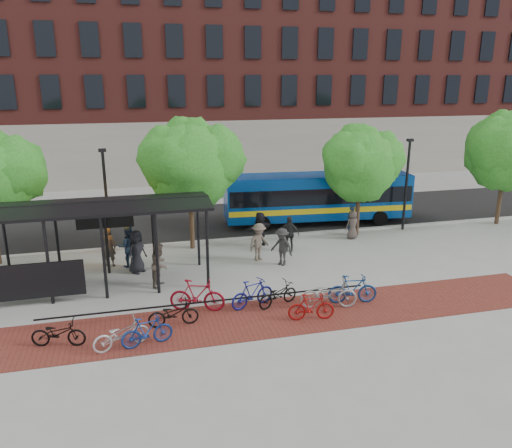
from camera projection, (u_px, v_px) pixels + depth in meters
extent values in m
plane|color=#9E9E99|center=(267.00, 266.00, 22.92)|extent=(160.00, 160.00, 0.00)
cube|color=black|center=(232.00, 219.00, 30.36)|extent=(160.00, 8.00, 0.01)
cube|color=#B7B7B2|center=(247.00, 238.00, 26.62)|extent=(160.00, 0.25, 0.12)
cube|color=maroon|center=(250.00, 320.00, 17.80)|extent=(24.00, 3.00, 0.01)
cube|color=black|center=(210.00, 313.00, 18.33)|extent=(12.00, 0.05, 0.95)
cube|color=maroon|center=(297.00, 58.00, 46.62)|extent=(55.00, 14.00, 20.00)
cube|color=#7A664C|center=(19.00, 11.00, 52.13)|extent=(22.00, 22.00, 30.00)
cylinder|color=black|center=(6.00, 245.00, 20.66)|extent=(0.12, 0.12, 3.30)
cylinder|color=black|center=(48.00, 263.00, 18.62)|extent=(0.12, 0.12, 3.30)
cylinder|color=black|center=(57.00, 241.00, 21.13)|extent=(0.12, 0.12, 3.30)
cylinder|color=black|center=(104.00, 258.00, 19.09)|extent=(0.12, 0.12, 3.30)
cylinder|color=black|center=(106.00, 237.00, 21.60)|extent=(0.12, 0.12, 3.30)
cylinder|color=black|center=(157.00, 254.00, 19.56)|extent=(0.12, 0.12, 3.30)
cylinder|color=black|center=(153.00, 234.00, 22.07)|extent=(0.12, 0.12, 3.30)
cylinder|color=black|center=(207.00, 250.00, 20.03)|extent=(0.12, 0.12, 3.30)
cylinder|color=black|center=(198.00, 231.00, 22.54)|extent=(0.12, 0.12, 3.30)
cube|color=black|center=(21.00, 282.00, 18.52)|extent=(4.50, 0.08, 1.40)
cube|color=black|center=(73.00, 210.00, 18.95)|extent=(10.60, 1.65, 0.29)
cube|color=black|center=(76.00, 202.00, 20.25)|extent=(10.60, 1.65, 0.29)
cube|color=black|center=(79.00, 207.00, 21.02)|extent=(9.00, 0.10, 0.40)
cube|color=black|center=(105.00, 220.00, 21.48)|extent=(2.40, 0.12, 0.70)
cube|color=#FF7200|center=(105.00, 220.00, 21.56)|extent=(2.20, 0.02, 0.55)
sphere|color=#266F1D|center=(11.00, 171.00, 22.38)|extent=(3.20, 3.20, 3.20)
cylinder|color=#382619|center=(192.00, 224.00, 24.93)|extent=(0.24, 0.24, 2.52)
sphere|color=#266F1D|center=(190.00, 166.00, 24.10)|extent=(4.20, 4.20, 4.20)
sphere|color=#266F1D|center=(210.00, 158.00, 24.44)|extent=(3.36, 3.36, 3.36)
sphere|color=#266F1D|center=(172.00, 159.00, 23.51)|extent=(3.15, 3.15, 3.15)
sphere|color=#266F1D|center=(190.00, 148.00, 24.27)|extent=(2.94, 2.94, 2.94)
cylinder|color=#382619|center=(357.00, 215.00, 27.07)|extent=(0.24, 0.24, 2.27)
sphere|color=#266F1D|center=(360.00, 166.00, 26.32)|extent=(3.80, 3.80, 3.80)
sphere|color=#266F1D|center=(375.00, 159.00, 26.65)|extent=(3.04, 3.04, 3.04)
sphere|color=#266F1D|center=(350.00, 160.00, 25.75)|extent=(2.85, 2.85, 2.85)
sphere|color=#266F1D|center=(360.00, 150.00, 26.49)|extent=(2.66, 2.66, 2.66)
cylinder|color=#382619|center=(499.00, 203.00, 29.16)|extent=(0.24, 0.24, 2.45)
sphere|color=#266F1D|center=(506.00, 152.00, 28.32)|extent=(4.40, 4.40, 4.40)
sphere|color=#266F1D|center=(498.00, 147.00, 27.72)|extent=(3.30, 3.30, 3.30)
sphere|color=#266F1D|center=(505.00, 137.00, 28.49)|extent=(3.08, 3.08, 3.08)
cylinder|color=black|center=(107.00, 203.00, 23.92)|extent=(0.14, 0.14, 5.00)
cube|color=black|center=(102.00, 150.00, 23.20)|extent=(0.35, 0.20, 0.15)
cylinder|color=black|center=(406.00, 186.00, 27.67)|extent=(0.14, 0.14, 5.00)
cube|color=black|center=(410.00, 140.00, 26.95)|extent=(0.35, 0.20, 0.15)
cube|color=#073D90|center=(317.00, 196.00, 29.19)|extent=(10.99, 3.26, 2.48)
cube|color=black|center=(318.00, 192.00, 29.13)|extent=(10.78, 3.28, 0.90)
cube|color=yellow|center=(317.00, 206.00, 29.36)|extent=(10.89, 3.30, 0.32)
cube|color=#073D90|center=(318.00, 176.00, 28.85)|extent=(10.75, 3.00, 0.16)
cylinder|color=black|center=(263.00, 224.00, 27.88)|extent=(0.88, 0.33, 0.87)
cylinder|color=black|center=(256.00, 213.00, 30.11)|extent=(0.88, 0.33, 0.87)
cylinder|color=black|center=(380.00, 218.00, 28.96)|extent=(0.88, 0.33, 0.87)
cylinder|color=black|center=(365.00, 208.00, 31.18)|extent=(0.88, 0.33, 0.87)
imported|color=black|center=(58.00, 333.00, 15.94)|extent=(1.83, 0.96, 0.91)
imported|color=#AAAAAC|center=(121.00, 334.00, 15.84)|extent=(1.94, 1.19, 0.96)
imported|color=navy|center=(147.00, 331.00, 15.95)|extent=(1.75, 0.82, 1.01)
imported|color=black|center=(173.00, 314.00, 17.25)|extent=(1.75, 0.63, 0.92)
imported|color=maroon|center=(197.00, 295.00, 18.31)|extent=(2.13, 1.19, 1.23)
imported|color=navy|center=(252.00, 293.00, 18.65)|extent=(1.89, 1.10, 1.10)
imported|color=black|center=(278.00, 294.00, 18.77)|extent=(1.85, 1.21, 0.92)
imported|color=maroon|center=(311.00, 307.00, 17.65)|extent=(1.72, 0.69, 1.01)
imported|color=gray|center=(329.00, 294.00, 18.58)|extent=(2.23, 1.13, 1.12)
imported|color=navy|center=(353.00, 289.00, 18.96)|extent=(1.96, 0.86, 1.14)
imported|color=black|center=(137.00, 251.00, 21.88)|extent=(1.11, 1.10, 1.94)
imported|color=#433C35|center=(109.00, 247.00, 22.66)|extent=(0.80, 0.68, 1.84)
imported|color=#21344D|center=(128.00, 246.00, 22.55)|extent=(1.02, 0.83, 1.94)
imported|color=brown|center=(259.00, 242.00, 23.33)|extent=(1.35, 1.18, 1.81)
imported|color=#242424|center=(289.00, 234.00, 24.64)|extent=(1.11, 0.93, 1.78)
imported|color=black|center=(260.00, 229.00, 25.34)|extent=(1.73, 1.20, 1.79)
imported|color=#463C38|center=(352.00, 225.00, 26.55)|extent=(0.81, 0.59, 1.54)
imported|color=#1F324A|center=(351.00, 220.00, 27.15)|extent=(0.73, 0.65, 1.68)
imported|color=#51463C|center=(160.00, 264.00, 20.47)|extent=(1.01, 1.11, 1.86)
imported|color=#282828|center=(282.00, 247.00, 22.76)|extent=(1.22, 1.30, 1.77)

